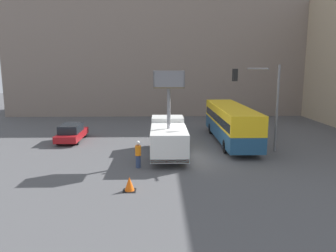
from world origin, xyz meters
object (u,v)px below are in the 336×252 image
object	(u,v)px
utility_truck	(168,136)
city_bus	(231,121)
traffic_light_pole	(263,94)
traffic_cone_near_truck	(129,184)
road_worker_directing	(224,138)
parked_car_curbside	(72,133)
road_worker_near_truck	(138,154)

from	to	relation	value
utility_truck	city_bus	world-z (taller)	utility_truck
utility_truck	city_bus	xyz separation A→B (m)	(5.49, 4.25, 0.36)
traffic_light_pole	traffic_cone_near_truck	size ratio (longest dim) A/B	8.59
road_worker_directing	parked_car_curbside	size ratio (longest dim) A/B	0.37
road_worker_near_truck	road_worker_directing	size ratio (longest dim) A/B	0.99
road_worker_directing	traffic_cone_near_truck	xyz separation A→B (m)	(-6.70, -8.69, -0.53)
traffic_light_pole	parked_car_curbside	size ratio (longest dim) A/B	1.38
traffic_light_pole	road_worker_directing	distance (m)	4.52
traffic_light_pole	road_worker_directing	world-z (taller)	traffic_light_pole
city_bus	parked_car_curbside	bearing A→B (deg)	87.37
parked_car_curbside	road_worker_near_truck	bearing A→B (deg)	-51.17
utility_truck	traffic_cone_near_truck	size ratio (longest dim) A/B	9.05
utility_truck	road_worker_directing	xyz separation A→B (m)	(4.47, 1.74, -0.59)
city_bus	traffic_cone_near_truck	world-z (taller)	city_bus
road_worker_directing	parked_car_curbside	xyz separation A→B (m)	(-12.85, 3.27, -0.13)
utility_truck	traffic_light_pole	size ratio (longest dim) A/B	1.05
city_bus	road_worker_directing	size ratio (longest dim) A/B	6.60
city_bus	traffic_light_pole	xyz separation A→B (m)	(1.62, -3.36, 2.61)
traffic_light_pole	road_worker_directing	bearing A→B (deg)	162.21
traffic_cone_near_truck	parked_car_curbside	bearing A→B (deg)	117.20
road_worker_near_truck	city_bus	bearing A→B (deg)	128.68
parked_car_curbside	traffic_light_pole	bearing A→B (deg)	-14.90
traffic_light_pole	road_worker_directing	size ratio (longest dim) A/B	3.69
road_worker_directing	utility_truck	bearing A→B (deg)	-127.97
city_bus	traffic_light_pole	distance (m)	4.56
traffic_cone_near_truck	parked_car_curbside	xyz separation A→B (m)	(-6.15, 11.96, 0.40)
road_worker_near_truck	traffic_cone_near_truck	size ratio (longest dim) A/B	2.32
utility_truck	road_worker_near_truck	bearing A→B (deg)	-125.19
traffic_light_pole	road_worker_near_truck	bearing A→B (deg)	-157.60
road_worker_directing	traffic_cone_near_truck	distance (m)	10.99
traffic_light_pole	road_worker_near_truck	xyz separation A→B (m)	(-9.14, -3.77, -3.57)
utility_truck	road_worker_directing	distance (m)	4.83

